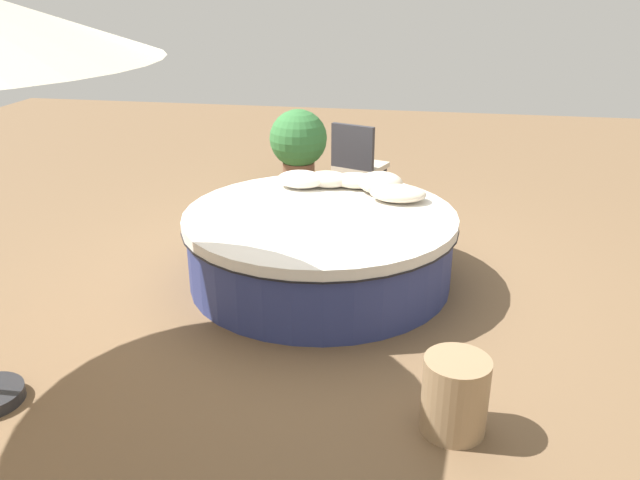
{
  "coord_description": "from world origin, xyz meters",
  "views": [
    {
      "loc": [
        0.92,
        -5.11,
        2.51
      ],
      "look_at": [
        0.0,
        0.0,
        0.38
      ],
      "focal_mm": 36.1,
      "sensor_mm": 36.0,
      "label": 1
    }
  ],
  "objects_px": {
    "round_bed": "(320,246)",
    "throw_pillow_3": "(328,179)",
    "throw_pillow_0": "(398,193)",
    "throw_pillow_1": "(380,183)",
    "throw_pillow_4": "(301,179)",
    "side_table": "(455,395)",
    "patio_chair": "(357,159)",
    "planter": "(298,143)",
    "throw_pillow_2": "(356,181)"
  },
  "relations": [
    {
      "from": "round_bed",
      "to": "planter",
      "type": "relative_size",
      "value": 2.41
    },
    {
      "from": "round_bed",
      "to": "patio_chair",
      "type": "bearing_deg",
      "value": 88.27
    },
    {
      "from": "throw_pillow_0",
      "to": "throw_pillow_1",
      "type": "relative_size",
      "value": 1.22
    },
    {
      "from": "round_bed",
      "to": "throw_pillow_0",
      "type": "height_order",
      "value": "throw_pillow_0"
    },
    {
      "from": "round_bed",
      "to": "throw_pillow_3",
      "type": "xyz_separation_m",
      "value": [
        -0.06,
        0.73,
        0.39
      ]
    },
    {
      "from": "throw_pillow_2",
      "to": "throw_pillow_3",
      "type": "relative_size",
      "value": 1.12
    },
    {
      "from": "throw_pillow_0",
      "to": "throw_pillow_1",
      "type": "xyz_separation_m",
      "value": [
        -0.18,
        0.2,
        0.03
      ]
    },
    {
      "from": "patio_chair",
      "to": "side_table",
      "type": "xyz_separation_m",
      "value": [
        1.08,
        -3.95,
        -0.32
      ]
    },
    {
      "from": "throw_pillow_3",
      "to": "side_table",
      "type": "xyz_separation_m",
      "value": [
        1.2,
        -2.61,
        -0.47
      ]
    },
    {
      "from": "throw_pillow_3",
      "to": "throw_pillow_1",
      "type": "bearing_deg",
      "value": -11.11
    },
    {
      "from": "throw_pillow_4",
      "to": "planter",
      "type": "distance_m",
      "value": 2.11
    },
    {
      "from": "throw_pillow_0",
      "to": "throw_pillow_3",
      "type": "bearing_deg",
      "value": 156.23
    },
    {
      "from": "throw_pillow_1",
      "to": "side_table",
      "type": "xyz_separation_m",
      "value": [
        0.68,
        -2.51,
        -0.5
      ]
    },
    {
      "from": "throw_pillow_4",
      "to": "patio_chair",
      "type": "bearing_deg",
      "value": 75.32
    },
    {
      "from": "side_table",
      "to": "throw_pillow_0",
      "type": "bearing_deg",
      "value": 102.38
    },
    {
      "from": "throw_pillow_2",
      "to": "side_table",
      "type": "distance_m",
      "value": 2.83
    },
    {
      "from": "throw_pillow_1",
      "to": "patio_chair",
      "type": "xyz_separation_m",
      "value": [
        -0.4,
        1.44,
        -0.18
      ]
    },
    {
      "from": "throw_pillow_1",
      "to": "side_table",
      "type": "distance_m",
      "value": 2.65
    },
    {
      "from": "throw_pillow_0",
      "to": "throw_pillow_1",
      "type": "height_order",
      "value": "throw_pillow_1"
    },
    {
      "from": "throw_pillow_2",
      "to": "throw_pillow_4",
      "type": "xyz_separation_m",
      "value": [
        -0.52,
        -0.09,
        0.01
      ]
    },
    {
      "from": "throw_pillow_1",
      "to": "planter",
      "type": "relative_size",
      "value": 0.42
    },
    {
      "from": "patio_chair",
      "to": "planter",
      "type": "height_order",
      "value": "planter"
    },
    {
      "from": "planter",
      "to": "side_table",
      "type": "height_order",
      "value": "planter"
    },
    {
      "from": "throw_pillow_4",
      "to": "side_table",
      "type": "xyz_separation_m",
      "value": [
        1.45,
        -2.55,
        -0.48
      ]
    },
    {
      "from": "throw_pillow_3",
      "to": "throw_pillow_4",
      "type": "relative_size",
      "value": 0.93
    },
    {
      "from": "throw_pillow_3",
      "to": "round_bed",
      "type": "bearing_deg",
      "value": -85.63
    },
    {
      "from": "throw_pillow_0",
      "to": "throw_pillow_2",
      "type": "height_order",
      "value": "throw_pillow_0"
    },
    {
      "from": "throw_pillow_4",
      "to": "side_table",
      "type": "relative_size",
      "value": 0.95
    },
    {
      "from": "throw_pillow_3",
      "to": "patio_chair",
      "type": "height_order",
      "value": "patio_chair"
    },
    {
      "from": "throw_pillow_4",
      "to": "patio_chair",
      "type": "distance_m",
      "value": 1.46
    },
    {
      "from": "throw_pillow_1",
      "to": "throw_pillow_4",
      "type": "xyz_separation_m",
      "value": [
        -0.76,
        0.04,
        -0.02
      ]
    },
    {
      "from": "throw_pillow_0",
      "to": "side_table",
      "type": "relative_size",
      "value": 1.05
    },
    {
      "from": "patio_chair",
      "to": "throw_pillow_4",
      "type": "bearing_deg",
      "value": -84.55
    },
    {
      "from": "throw_pillow_4",
      "to": "side_table",
      "type": "bearing_deg",
      "value": -60.39
    },
    {
      "from": "throw_pillow_3",
      "to": "throw_pillow_4",
      "type": "height_order",
      "value": "throw_pillow_4"
    },
    {
      "from": "round_bed",
      "to": "throw_pillow_3",
      "type": "height_order",
      "value": "throw_pillow_3"
    },
    {
      "from": "planter",
      "to": "throw_pillow_0",
      "type": "bearing_deg",
      "value": -58.51
    },
    {
      "from": "throw_pillow_0",
      "to": "throw_pillow_1",
      "type": "distance_m",
      "value": 0.27
    },
    {
      "from": "round_bed",
      "to": "throw_pillow_3",
      "type": "relative_size",
      "value": 5.55
    },
    {
      "from": "throw_pillow_3",
      "to": "planter",
      "type": "distance_m",
      "value": 2.12
    },
    {
      "from": "round_bed",
      "to": "throw_pillow_2",
      "type": "height_order",
      "value": "throw_pillow_2"
    },
    {
      "from": "throw_pillow_3",
      "to": "throw_pillow_2",
      "type": "bearing_deg",
      "value": 4.43
    },
    {
      "from": "throw_pillow_1",
      "to": "side_table",
      "type": "height_order",
      "value": "throw_pillow_1"
    },
    {
      "from": "round_bed",
      "to": "side_table",
      "type": "relative_size",
      "value": 4.91
    },
    {
      "from": "throw_pillow_3",
      "to": "planter",
      "type": "bearing_deg",
      "value": 109.72
    },
    {
      "from": "round_bed",
      "to": "planter",
      "type": "bearing_deg",
      "value": 105.77
    },
    {
      "from": "round_bed",
      "to": "throw_pillow_0",
      "type": "distance_m",
      "value": 0.86
    },
    {
      "from": "throw_pillow_2",
      "to": "throw_pillow_4",
      "type": "distance_m",
      "value": 0.52
    },
    {
      "from": "throw_pillow_0",
      "to": "throw_pillow_2",
      "type": "xyz_separation_m",
      "value": [
        -0.42,
        0.33,
        -0.0
      ]
    },
    {
      "from": "patio_chair",
      "to": "planter",
      "type": "xyz_separation_m",
      "value": [
        -0.83,
        0.65,
        0.0
      ]
    }
  ]
}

